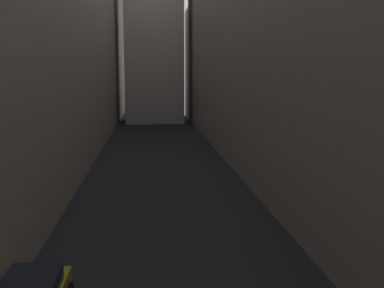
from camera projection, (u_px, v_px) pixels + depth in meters
name	position (u px, v px, depth m)	size (l,w,h in m)	color
ground_plane	(162.00, 172.00, 34.78)	(264.00, 264.00, 0.00)	black
building_block_left	(14.00, 23.00, 34.09)	(10.47, 108.00, 21.99)	gray
building_block_right	(304.00, 33.00, 36.21)	(11.67, 108.00, 20.95)	gray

